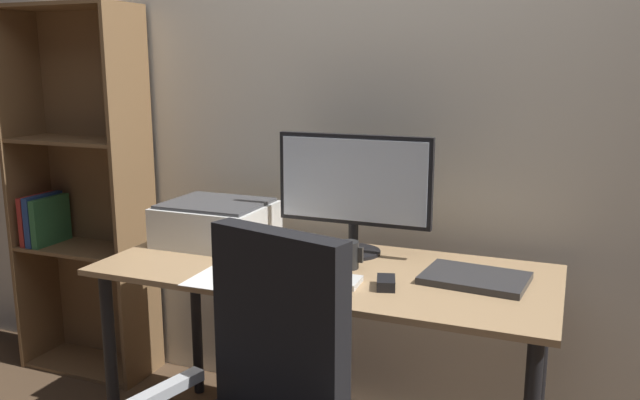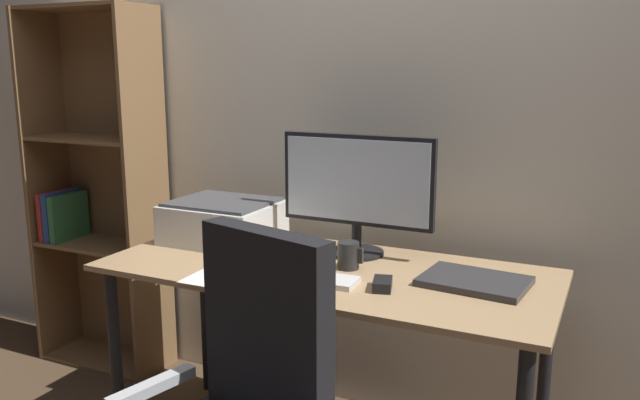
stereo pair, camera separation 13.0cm
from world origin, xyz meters
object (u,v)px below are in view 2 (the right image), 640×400
(printer, at_px, (223,221))
(bookshelf, at_px, (99,194))
(monitor, at_px, (357,187))
(coffee_mug, at_px, (349,255))
(laptop, at_px, (474,281))
(desk, at_px, (325,292))
(keyboard, at_px, (312,278))
(mouse, at_px, (382,284))

(printer, relative_size, bookshelf, 0.24)
(monitor, relative_size, coffee_mug, 6.13)
(laptop, height_order, bookshelf, bookshelf)
(desk, xyz_separation_m, printer, (-0.50, 0.13, 0.17))
(monitor, xyz_separation_m, laptop, (0.46, -0.15, -0.24))
(keyboard, bearing_deg, coffee_mug, 69.72)
(laptop, bearing_deg, monitor, 167.86)
(keyboard, bearing_deg, monitor, 85.24)
(coffee_mug, xyz_separation_m, laptop, (0.42, 0.02, -0.04))
(desk, bearing_deg, coffee_mug, 17.49)
(monitor, distance_m, mouse, 0.44)
(monitor, xyz_separation_m, printer, (-0.54, -0.06, -0.17))
(keyboard, distance_m, mouse, 0.23)
(desk, height_order, monitor, monitor)
(coffee_mug, bearing_deg, monitor, 103.75)
(desk, distance_m, keyboard, 0.18)
(mouse, height_order, bookshelf, bookshelf)
(mouse, xyz_separation_m, laptop, (0.25, 0.16, -0.01))
(desk, height_order, coffee_mug, coffee_mug)
(desk, xyz_separation_m, keyboard, (0.02, -0.14, 0.10))
(keyboard, bearing_deg, laptop, 19.03)
(keyboard, bearing_deg, mouse, 3.55)
(monitor, distance_m, keyboard, 0.41)
(laptop, xyz_separation_m, printer, (-1.00, 0.09, 0.07))
(desk, height_order, bookshelf, bookshelf)
(monitor, bearing_deg, mouse, -55.35)
(monitor, xyz_separation_m, keyboard, (-0.01, -0.34, -0.24))
(desk, height_order, printer, printer)
(printer, bearing_deg, keyboard, -27.91)
(monitor, xyz_separation_m, mouse, (0.21, -0.31, -0.23))
(bookshelf, bearing_deg, laptop, -8.90)
(desk, bearing_deg, printer, 165.08)
(keyboard, relative_size, coffee_mug, 3.13)
(printer, height_order, bookshelf, bookshelf)
(laptop, bearing_deg, desk, -169.31)
(keyboard, bearing_deg, printer, 149.42)
(mouse, height_order, laptop, mouse)
(desk, distance_m, mouse, 0.30)
(monitor, bearing_deg, keyboard, -92.09)
(coffee_mug, bearing_deg, keyboard, -107.61)
(desk, height_order, keyboard, keyboard)
(laptop, bearing_deg, printer, -179.53)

